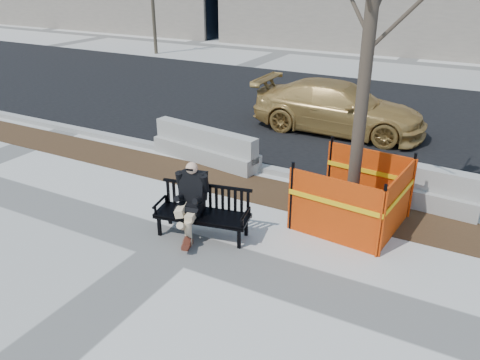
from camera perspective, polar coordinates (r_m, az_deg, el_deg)
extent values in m
plane|color=beige|center=(8.17, -7.51, -7.70)|extent=(120.00, 120.00, 0.00)
cube|color=#47301C|center=(10.11, 1.04, -0.87)|extent=(40.00, 1.20, 0.02)
cube|color=black|center=(15.54, 11.79, 7.68)|extent=(60.00, 10.40, 0.01)
cube|color=#9E9B93|center=(10.87, 3.36, 1.26)|extent=(60.00, 0.25, 0.12)
imported|color=#B08742|center=(13.84, 11.33, 5.67)|extent=(4.72, 1.98, 1.36)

